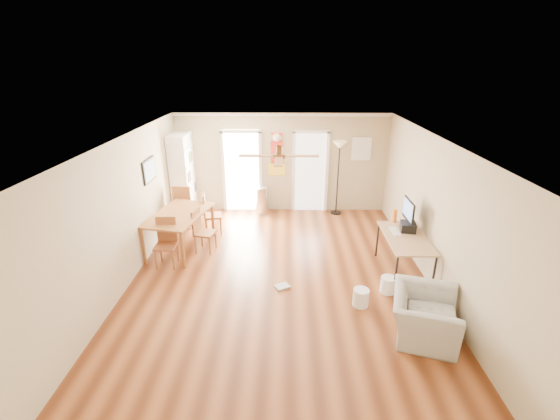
{
  "coord_description": "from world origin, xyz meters",
  "views": [
    {
      "loc": [
        0.1,
        -6.03,
        3.83
      ],
      "look_at": [
        0.0,
        0.6,
        1.15
      ],
      "focal_mm": 23.94,
      "sensor_mm": 36.0,
      "label": 1
    }
  ],
  "objects_px": {
    "dining_chair_far": "(186,205)",
    "printer": "(408,227)",
    "torchiere_lamp": "(338,179)",
    "armchair": "(424,316)",
    "wastebasket_a": "(388,285)",
    "dining_chair_right_b": "(205,231)",
    "bookshelf": "(183,176)",
    "trash_can": "(262,200)",
    "dining_table": "(180,231)",
    "dining_chair_right_a": "(213,214)",
    "dining_chair_near": "(165,243)",
    "computer_desk": "(403,255)",
    "wastebasket_b": "(361,298)"
  },
  "relations": [
    {
      "from": "dining_chair_far",
      "to": "printer",
      "type": "distance_m",
      "value": 5.18
    },
    {
      "from": "torchiere_lamp",
      "to": "armchair",
      "type": "bearing_deg",
      "value": -81.69
    },
    {
      "from": "wastebasket_a",
      "to": "dining_chair_far",
      "type": "bearing_deg",
      "value": 146.23
    },
    {
      "from": "dining_chair_right_b",
      "to": "dining_chair_far",
      "type": "height_order",
      "value": "dining_chair_far"
    },
    {
      "from": "bookshelf",
      "to": "trash_can",
      "type": "relative_size",
      "value": 2.97
    },
    {
      "from": "dining_table",
      "to": "dining_chair_right_b",
      "type": "relative_size",
      "value": 1.75
    },
    {
      "from": "dining_chair_far",
      "to": "wastebasket_a",
      "type": "distance_m",
      "value": 5.14
    },
    {
      "from": "wastebasket_a",
      "to": "armchair",
      "type": "distance_m",
      "value": 1.13
    },
    {
      "from": "dining_table",
      "to": "dining_chair_right_a",
      "type": "height_order",
      "value": "dining_chair_right_a"
    },
    {
      "from": "dining_chair_near",
      "to": "computer_desk",
      "type": "distance_m",
      "value": 4.59
    },
    {
      "from": "computer_desk",
      "to": "dining_chair_right_b",
      "type": "bearing_deg",
      "value": 167.56
    },
    {
      "from": "computer_desk",
      "to": "armchair",
      "type": "relative_size",
      "value": 1.4
    },
    {
      "from": "dining_chair_right_b",
      "to": "trash_can",
      "type": "xyz_separation_m",
      "value": [
        1.07,
        2.15,
        -0.11
      ]
    },
    {
      "from": "wastebasket_a",
      "to": "dining_chair_near",
      "type": "bearing_deg",
      "value": 168.11
    },
    {
      "from": "dining_chair_right_b",
      "to": "wastebasket_a",
      "type": "relative_size",
      "value": 3.1
    },
    {
      "from": "dining_chair_right_b",
      "to": "wastebasket_b",
      "type": "relative_size",
      "value": 3.06
    },
    {
      "from": "dining_table",
      "to": "dining_chair_right_b",
      "type": "distance_m",
      "value": 0.56
    },
    {
      "from": "bookshelf",
      "to": "wastebasket_b",
      "type": "relative_size",
      "value": 7.02
    },
    {
      "from": "dining_table",
      "to": "dining_chair_far",
      "type": "relative_size",
      "value": 1.54
    },
    {
      "from": "torchiere_lamp",
      "to": "trash_can",
      "type": "bearing_deg",
      "value": -179.76
    },
    {
      "from": "dining_table",
      "to": "wastebasket_b",
      "type": "distance_m",
      "value": 4.05
    },
    {
      "from": "dining_table",
      "to": "computer_desk",
      "type": "height_order",
      "value": "dining_table"
    },
    {
      "from": "bookshelf",
      "to": "torchiere_lamp",
      "type": "xyz_separation_m",
      "value": [
        3.97,
        0.16,
        -0.11
      ]
    },
    {
      "from": "dining_table",
      "to": "dining_chair_right_a",
      "type": "bearing_deg",
      "value": 56.48
    },
    {
      "from": "trash_can",
      "to": "wastebasket_b",
      "type": "height_order",
      "value": "trash_can"
    },
    {
      "from": "dining_table",
      "to": "armchair",
      "type": "bearing_deg",
      "value": -32.0
    },
    {
      "from": "dining_chair_right_b",
      "to": "computer_desk",
      "type": "relative_size",
      "value": 0.64
    },
    {
      "from": "printer",
      "to": "wastebasket_a",
      "type": "relative_size",
      "value": 1.05
    },
    {
      "from": "computer_desk",
      "to": "armchair",
      "type": "height_order",
      "value": "computer_desk"
    },
    {
      "from": "wastebasket_b",
      "to": "trash_can",
      "type": "bearing_deg",
      "value": 115.14
    },
    {
      "from": "wastebasket_a",
      "to": "computer_desk",
      "type": "bearing_deg",
      "value": 56.46
    },
    {
      "from": "dining_table",
      "to": "trash_can",
      "type": "bearing_deg",
      "value": 51.75
    },
    {
      "from": "dining_table",
      "to": "torchiere_lamp",
      "type": "distance_m",
      "value": 4.19
    },
    {
      "from": "trash_can",
      "to": "armchair",
      "type": "height_order",
      "value": "trash_can"
    },
    {
      "from": "dining_chair_near",
      "to": "wastebasket_a",
      "type": "distance_m",
      "value": 4.27
    },
    {
      "from": "trash_can",
      "to": "bookshelf",
      "type": "bearing_deg",
      "value": -175.62
    },
    {
      "from": "printer",
      "to": "bookshelf",
      "type": "bearing_deg",
      "value": 161.76
    },
    {
      "from": "dining_chair_right_a",
      "to": "computer_desk",
      "type": "distance_m",
      "value": 4.33
    },
    {
      "from": "dining_chair_right_a",
      "to": "armchair",
      "type": "distance_m",
      "value": 5.14
    },
    {
      "from": "computer_desk",
      "to": "dining_chair_near",
      "type": "bearing_deg",
      "value": 176.94
    },
    {
      "from": "armchair",
      "to": "torchiere_lamp",
      "type": "bearing_deg",
      "value": 25.53
    },
    {
      "from": "dining_chair_far",
      "to": "torchiere_lamp",
      "type": "relative_size",
      "value": 0.55
    },
    {
      "from": "dining_chair_far",
      "to": "dining_table",
      "type": "bearing_deg",
      "value": 102.76
    },
    {
      "from": "dining_chair_near",
      "to": "torchiere_lamp",
      "type": "xyz_separation_m",
      "value": [
        3.7,
        2.79,
        0.48
      ]
    },
    {
      "from": "wastebasket_a",
      "to": "armchair",
      "type": "bearing_deg",
      "value": -77.87
    },
    {
      "from": "trash_can",
      "to": "wastebasket_a",
      "type": "distance_m",
      "value": 4.4
    },
    {
      "from": "dining_chair_far",
      "to": "computer_desk",
      "type": "distance_m",
      "value": 5.18
    },
    {
      "from": "wastebasket_a",
      "to": "dining_chair_right_a",
      "type": "bearing_deg",
      "value": 145.36
    },
    {
      "from": "bookshelf",
      "to": "printer",
      "type": "relative_size",
      "value": 6.8
    },
    {
      "from": "dining_chair_right_b",
      "to": "torchiere_lamp",
      "type": "height_order",
      "value": "torchiere_lamp"
    }
  ]
}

